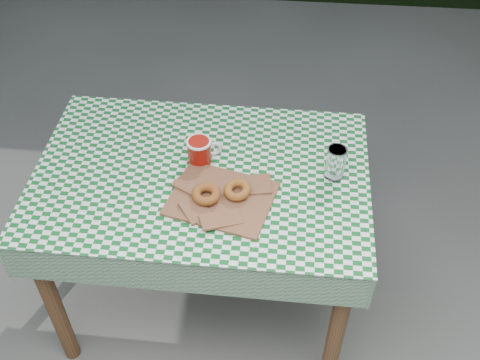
% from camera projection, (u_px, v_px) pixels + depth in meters
% --- Properties ---
extents(ground, '(60.00, 60.00, 0.00)m').
position_uv_depth(ground, '(167.00, 320.00, 2.45)').
color(ground, '#565650').
rests_on(ground, ground).
extents(table, '(1.15, 0.77, 0.75)m').
position_uv_depth(table, '(205.00, 243.00, 2.26)').
color(table, brown).
rests_on(table, ground).
extents(tablecloth, '(1.17, 0.79, 0.01)m').
position_uv_depth(tablecloth, '(201.00, 174.00, 2.00)').
color(tablecloth, '#0D551F').
rests_on(tablecloth, table).
extents(paper_bag, '(0.38, 0.33, 0.02)m').
position_uv_depth(paper_bag, '(222.00, 198.00, 1.90)').
color(paper_bag, brown).
rests_on(paper_bag, tablecloth).
extents(bagel_front, '(0.11, 0.11, 0.03)m').
position_uv_depth(bagel_front, '(206.00, 194.00, 1.88)').
color(bagel_front, brown).
rests_on(bagel_front, paper_bag).
extents(bagel_back, '(0.13, 0.13, 0.03)m').
position_uv_depth(bagel_back, '(237.00, 190.00, 1.90)').
color(bagel_back, '#A26221').
rests_on(bagel_back, paper_bag).
extents(coffee_mug, '(0.21, 0.21, 0.09)m').
position_uv_depth(coffee_mug, '(199.00, 151.00, 2.01)').
color(coffee_mug, maroon).
rests_on(coffee_mug, tablecloth).
extents(drinking_glass, '(0.08, 0.08, 0.12)m').
position_uv_depth(drinking_glass, '(335.00, 163.00, 1.95)').
color(drinking_glass, white).
rests_on(drinking_glass, tablecloth).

